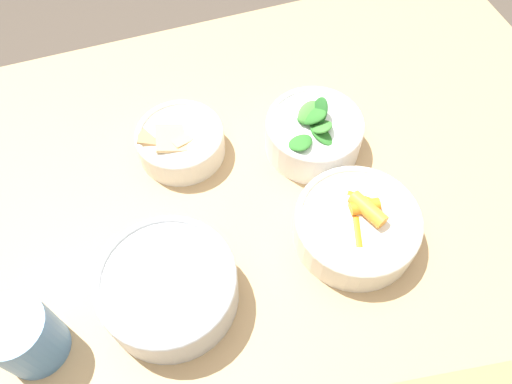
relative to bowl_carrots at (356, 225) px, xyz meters
The scene contains 7 objects.
ground_plane 0.78m from the bowl_carrots, 62.69° to the right, with size 10.00×10.00×0.00m, color #4C4238.
dining_table 0.20m from the bowl_carrots, 62.69° to the right, with size 1.07×0.81×0.74m.
bowl_carrots is the anchor object (origin of this frame).
bowl_greens 0.17m from the bowl_carrots, 91.45° to the right, with size 0.15×0.15×0.09m.
bowl_beans_hotdog 0.27m from the bowl_carrots, ahead, with size 0.18×0.18×0.07m.
bowl_cookies 0.30m from the bowl_carrots, 48.98° to the right, with size 0.14×0.14×0.05m.
cup 0.45m from the bowl_carrots, ahead, with size 0.08×0.08×0.09m.
Camera 1 is at (0.18, 0.38, 1.38)m, focal length 35.00 mm.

